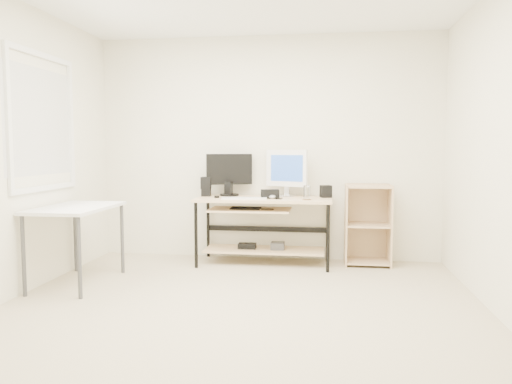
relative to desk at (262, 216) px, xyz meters
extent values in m
cube|color=#C0B293|center=(0.03, -1.66, -0.54)|extent=(4.00, 4.00, 0.01)
cube|color=white|center=(0.03, 0.34, 0.76)|extent=(4.00, 0.01, 2.60)
cube|color=white|center=(0.03, -3.66, 0.76)|extent=(4.00, 0.01, 2.60)
cube|color=white|center=(-1.97, -1.66, 0.76)|extent=(0.01, 4.00, 2.60)
cube|color=white|center=(2.03, -1.66, 0.76)|extent=(0.01, 4.00, 2.60)
cube|color=white|center=(-1.96, -1.06, 1.01)|extent=(0.01, 1.00, 1.20)
cube|color=beige|center=(0.03, -0.01, 0.20)|extent=(1.50, 0.65, 0.03)
cube|color=beige|center=(-0.12, -0.06, 0.08)|extent=(0.90, 0.49, 0.02)
cube|color=beige|center=(0.03, 0.04, -0.39)|extent=(1.35, 0.46, 0.02)
cube|color=black|center=(-0.17, -0.06, 0.10)|extent=(0.33, 0.22, 0.01)
cylinder|color=black|center=(0.08, -0.11, 0.10)|extent=(0.14, 0.01, 0.01)
cube|color=#404043|center=(0.18, 0.04, -0.34)|extent=(0.15, 0.15, 0.08)
cube|color=black|center=(-0.17, 0.04, -0.35)|extent=(0.20, 0.12, 0.06)
cylinder|color=black|center=(-0.68, -0.29, -0.18)|extent=(0.04, 0.04, 0.72)
cylinder|color=black|center=(-0.68, 0.28, -0.18)|extent=(0.04, 0.04, 0.72)
cylinder|color=black|center=(0.74, -0.29, -0.18)|extent=(0.04, 0.04, 0.72)
cylinder|color=black|center=(0.74, 0.28, -0.18)|extent=(0.04, 0.04, 0.72)
cube|color=white|center=(-1.65, -1.06, 0.20)|extent=(0.60, 1.00, 0.03)
cylinder|color=#404043|center=(-1.91, -1.52, -0.18)|extent=(0.04, 0.04, 0.72)
cylinder|color=#404043|center=(-1.91, -0.60, -0.18)|extent=(0.04, 0.04, 0.72)
cylinder|color=#404043|center=(-1.39, -1.52, -0.18)|extent=(0.04, 0.04, 0.72)
cylinder|color=#404043|center=(-1.39, -0.60, -0.18)|extent=(0.04, 0.04, 0.72)
cube|color=#D3B284|center=(0.94, 0.12, -0.09)|extent=(0.02, 0.40, 0.90)
cube|color=#D3B284|center=(1.42, 0.12, -0.09)|extent=(0.02, 0.40, 0.90)
cube|color=#D3B284|center=(1.18, 0.31, -0.09)|extent=(0.50, 0.02, 0.90)
cube|color=#D3B284|center=(1.18, 0.12, -0.50)|extent=(0.46, 0.38, 0.02)
cube|color=#D3B284|center=(1.18, 0.12, -0.09)|extent=(0.46, 0.38, 0.02)
cube|color=#D3B284|center=(1.18, 0.12, 0.34)|extent=(0.46, 0.38, 0.02)
cylinder|color=black|center=(-0.40, 0.17, 0.22)|extent=(0.22, 0.22, 0.02)
cylinder|color=black|center=(-0.40, 0.17, 0.29)|extent=(0.05, 0.05, 0.11)
cube|color=black|center=(-0.40, 0.17, 0.52)|extent=(0.52, 0.24, 0.35)
cube|color=black|center=(-0.40, 0.14, 0.52)|extent=(0.42, 0.16, 0.28)
cube|color=silver|center=(0.26, 0.19, 0.22)|extent=(0.18, 0.16, 0.01)
cylinder|color=silver|center=(0.26, 0.19, 0.28)|extent=(0.04, 0.04, 0.10)
cube|color=white|center=(0.26, 0.19, 0.54)|extent=(0.48, 0.22, 0.42)
cube|color=blue|center=(0.26, 0.16, 0.54)|extent=(0.40, 0.16, 0.34)
cube|color=white|center=(-0.17, -0.18, 0.22)|extent=(0.50, 0.20, 0.02)
ellipsoid|color=#B4B4B9|center=(0.13, -0.09, 0.23)|extent=(0.11, 0.15, 0.04)
cube|color=black|center=(0.10, -0.07, 0.26)|extent=(0.21, 0.13, 0.10)
cube|color=black|center=(-0.66, 0.08, 0.26)|extent=(0.11, 0.11, 0.09)
cube|color=black|center=(-0.66, 0.08, 0.37)|extent=(0.12, 0.12, 0.13)
cube|color=black|center=(0.71, 0.13, 0.28)|extent=(0.14, 0.14, 0.14)
cube|color=black|center=(-0.40, 0.10, 0.30)|extent=(0.10, 0.08, 0.17)
cylinder|color=black|center=(-0.49, -0.09, 0.22)|extent=(0.06, 0.06, 0.02)
cube|color=black|center=(0.20, -0.11, 0.22)|extent=(0.07, 0.12, 0.01)
cylinder|color=#AD7D4E|center=(0.51, -0.16, 0.21)|extent=(0.12, 0.12, 0.01)
cylinder|color=white|center=(0.51, -0.16, 0.29)|extent=(0.10, 0.10, 0.15)
camera|label=1|loc=(0.69, -5.50, 0.77)|focal=35.00mm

